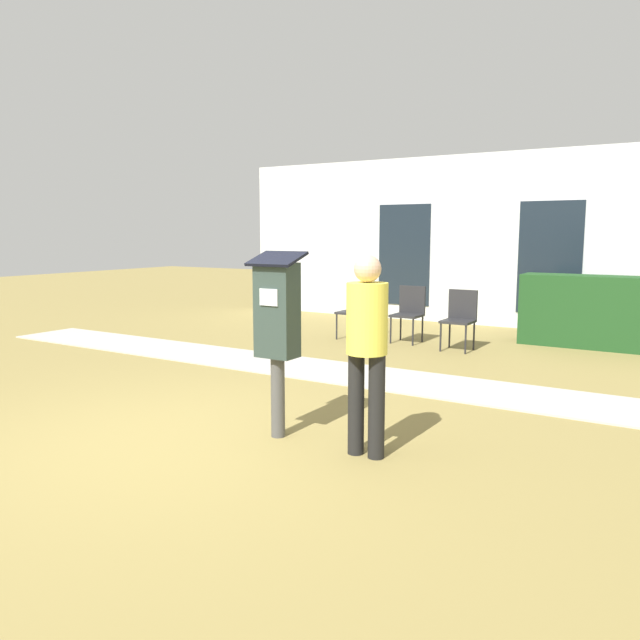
{
  "coord_description": "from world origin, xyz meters",
  "views": [
    {
      "loc": [
        3.75,
        -3.67,
        1.75
      ],
      "look_at": [
        1.14,
        0.56,
        1.05
      ],
      "focal_mm": 35.0,
      "sensor_mm": 36.0,
      "label": 1
    }
  ],
  "objects_px": {
    "person_standing": "(367,340)",
    "outdoor_chair_middle": "(409,309)",
    "outdoor_chair_left": "(355,307)",
    "parking_meter": "(277,320)",
    "outdoor_chair_right": "(460,315)"
  },
  "relations": [
    {
      "from": "outdoor_chair_left",
      "to": "outdoor_chair_middle",
      "type": "xyz_separation_m",
      "value": [
        0.92,
        0.13,
        0.0
      ]
    },
    {
      "from": "parking_meter",
      "to": "outdoor_chair_left",
      "type": "xyz_separation_m",
      "value": [
        -1.86,
        4.81,
        -0.49
      ]
    },
    {
      "from": "person_standing",
      "to": "outdoor_chair_middle",
      "type": "distance_m",
      "value": 5.28
    },
    {
      "from": "outdoor_chair_right",
      "to": "person_standing",
      "type": "bearing_deg",
      "value": -62.24
    },
    {
      "from": "parking_meter",
      "to": "outdoor_chair_right",
      "type": "height_order",
      "value": "parking_meter"
    },
    {
      "from": "person_standing",
      "to": "outdoor_chair_middle",
      "type": "height_order",
      "value": "person_standing"
    },
    {
      "from": "person_standing",
      "to": "outdoor_chair_middle",
      "type": "bearing_deg",
      "value": 91.54
    },
    {
      "from": "outdoor_chair_left",
      "to": "outdoor_chair_right",
      "type": "xyz_separation_m",
      "value": [
        1.84,
        -0.1,
        0.0
      ]
    },
    {
      "from": "parking_meter",
      "to": "outdoor_chair_left",
      "type": "bearing_deg",
      "value": 111.12
    },
    {
      "from": "parking_meter",
      "to": "outdoor_chair_right",
      "type": "bearing_deg",
      "value": 90.26
    },
    {
      "from": "outdoor_chair_left",
      "to": "outdoor_chair_middle",
      "type": "bearing_deg",
      "value": -6.84
    },
    {
      "from": "outdoor_chair_middle",
      "to": "outdoor_chair_right",
      "type": "xyz_separation_m",
      "value": [
        0.92,
        -0.23,
        0.0
      ]
    },
    {
      "from": "outdoor_chair_right",
      "to": "outdoor_chair_middle",
      "type": "bearing_deg",
      "value": -176.69
    },
    {
      "from": "parking_meter",
      "to": "outdoor_chair_middle",
      "type": "bearing_deg",
      "value": 100.78
    },
    {
      "from": "outdoor_chair_left",
      "to": "person_standing",
      "type": "bearing_deg",
      "value": -75.24
    }
  ]
}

